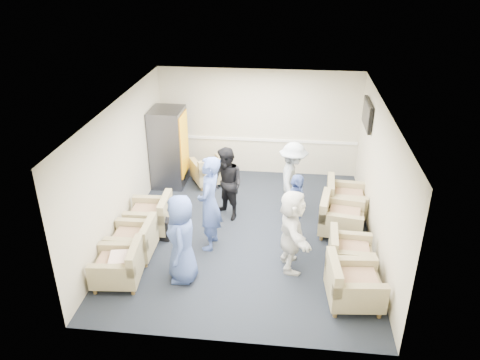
# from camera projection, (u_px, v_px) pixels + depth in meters

# --- Properties ---
(floor) EXTENTS (6.00, 6.00, 0.00)m
(floor) POSITION_uv_depth(u_px,v_px,m) (246.00, 233.00, 9.64)
(floor) COLOR black
(floor) RESTS_ON ground
(ceiling) EXTENTS (6.00, 6.00, 0.00)m
(ceiling) POSITION_uv_depth(u_px,v_px,m) (247.00, 106.00, 8.45)
(ceiling) COLOR white
(ceiling) RESTS_ON back_wall
(back_wall) EXTENTS (5.00, 0.02, 2.70)m
(back_wall) POSITION_uv_depth(u_px,v_px,m) (259.00, 123.00, 11.72)
(back_wall) COLOR beige
(back_wall) RESTS_ON floor
(front_wall) EXTENTS (5.00, 0.02, 2.70)m
(front_wall) POSITION_uv_depth(u_px,v_px,m) (225.00, 268.00, 6.37)
(front_wall) COLOR beige
(front_wall) RESTS_ON floor
(left_wall) EXTENTS (0.02, 6.00, 2.70)m
(left_wall) POSITION_uv_depth(u_px,v_px,m) (122.00, 168.00, 9.29)
(left_wall) COLOR beige
(left_wall) RESTS_ON floor
(right_wall) EXTENTS (0.02, 6.00, 2.70)m
(right_wall) POSITION_uv_depth(u_px,v_px,m) (379.00, 180.00, 8.79)
(right_wall) COLOR beige
(right_wall) RESTS_ON floor
(chair_rail) EXTENTS (4.98, 0.04, 0.06)m
(chair_rail) POSITION_uv_depth(u_px,v_px,m) (258.00, 140.00, 11.90)
(chair_rail) COLOR white
(chair_rail) RESTS_ON back_wall
(tv) EXTENTS (0.10, 1.00, 0.58)m
(tv) POSITION_uv_depth(u_px,v_px,m) (367.00, 115.00, 10.09)
(tv) COLOR black
(tv) RESTS_ON right_wall
(armchair_left_near) EXTENTS (0.86, 0.86, 0.64)m
(armchair_left_near) POSITION_uv_depth(u_px,v_px,m) (120.00, 267.00, 8.08)
(armchair_left_near) COLOR #93865F
(armchair_left_near) RESTS_ON floor
(armchair_left_mid) EXTENTS (0.81, 0.81, 0.64)m
(armchair_left_mid) POSITION_uv_depth(u_px,v_px,m) (135.00, 241.00, 8.78)
(armchair_left_mid) COLOR #93865F
(armchair_left_mid) RESTS_ON floor
(armchair_left_far) EXTENTS (0.87, 0.87, 0.67)m
(armchair_left_far) POSITION_uv_depth(u_px,v_px,m) (152.00, 217.00, 9.56)
(armchair_left_far) COLOR #93865F
(armchair_left_far) RESTS_ON floor
(armchair_right_near) EXTENTS (0.94, 0.94, 0.69)m
(armchair_right_near) POSITION_uv_depth(u_px,v_px,m) (351.00, 285.00, 7.59)
(armchair_right_near) COLOR #93865F
(armchair_right_near) RESTS_ON floor
(armchair_right_midnear) EXTENTS (0.80, 0.80, 0.62)m
(armchair_right_midnear) POSITION_uv_depth(u_px,v_px,m) (348.00, 254.00, 8.44)
(armchair_right_midnear) COLOR #93865F
(armchair_right_midnear) RESTS_ON floor
(armchair_right_midfar) EXTENTS (0.98, 0.98, 0.69)m
(armchair_right_midfar) POSITION_uv_depth(u_px,v_px,m) (338.00, 218.00, 9.49)
(armchair_right_midfar) COLOR #93865F
(armchair_right_midfar) RESTS_ON floor
(armchair_right_far) EXTENTS (0.90, 0.90, 0.68)m
(armchair_right_far) POSITION_uv_depth(u_px,v_px,m) (343.00, 200.00, 10.19)
(armchair_right_far) COLOR #93865F
(armchair_right_far) RESTS_ON floor
(armchair_corner) EXTENTS (1.11, 1.11, 0.65)m
(armchair_corner) POSITION_uv_depth(u_px,v_px,m) (211.00, 172.00, 11.53)
(armchair_corner) COLOR #93865F
(armchair_corner) RESTS_ON floor
(vending_machine) EXTENTS (0.77, 0.90, 1.91)m
(vending_machine) POSITION_uv_depth(u_px,v_px,m) (169.00, 147.00, 11.29)
(vending_machine) COLOR #4D4D55
(vending_machine) RESTS_ON floor
(backpack) EXTENTS (0.34, 0.27, 0.54)m
(backpack) POSITION_uv_depth(u_px,v_px,m) (163.00, 227.00, 9.33)
(backpack) COLOR black
(backpack) RESTS_ON floor
(pillow) EXTENTS (0.39, 0.47, 0.12)m
(pillow) POSITION_uv_depth(u_px,v_px,m) (119.00, 259.00, 8.00)
(pillow) COLOR white
(pillow) RESTS_ON armchair_left_near
(person_front_left) EXTENTS (0.63, 0.86, 1.63)m
(person_front_left) POSITION_uv_depth(u_px,v_px,m) (182.00, 239.00, 7.96)
(person_front_left) COLOR #435AA0
(person_front_left) RESTS_ON floor
(person_mid_left) EXTENTS (0.50, 0.72, 1.89)m
(person_mid_left) POSITION_uv_depth(u_px,v_px,m) (209.00, 204.00, 8.81)
(person_mid_left) COLOR #435AA0
(person_mid_left) RESTS_ON floor
(person_back_left) EXTENTS (0.98, 0.97, 1.60)m
(person_back_left) POSITION_uv_depth(u_px,v_px,m) (227.00, 184.00, 9.86)
(person_back_left) COLOR black
(person_back_left) RESTS_ON floor
(person_back_right) EXTENTS (0.72, 1.12, 1.65)m
(person_back_right) POSITION_uv_depth(u_px,v_px,m) (292.00, 179.00, 10.02)
(person_back_right) COLOR beige
(person_back_right) RESTS_ON floor
(person_mid_right) EXTENTS (0.62, 0.95, 1.50)m
(person_mid_right) POSITION_uv_depth(u_px,v_px,m) (295.00, 210.00, 8.97)
(person_mid_right) COLOR #435AA0
(person_mid_right) RESTS_ON floor
(person_front_right) EXTENTS (0.69, 1.50, 1.56)m
(person_front_right) POSITION_uv_depth(u_px,v_px,m) (292.00, 231.00, 8.26)
(person_front_right) COLOR white
(person_front_right) RESTS_ON floor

